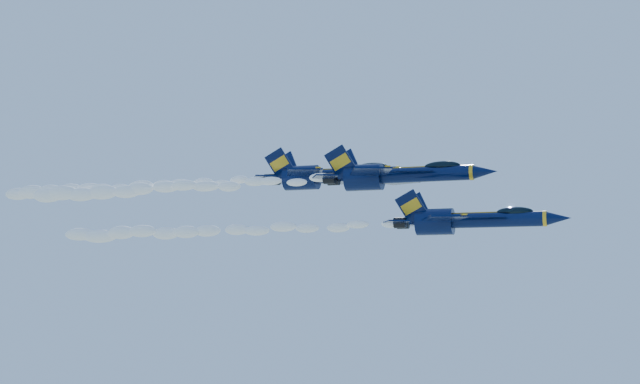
% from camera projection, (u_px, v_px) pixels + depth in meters
% --- Properties ---
extents(jet_lead, '(15.14, 12.42, 5.63)m').
position_uv_depth(jet_lead, '(469.00, 220.00, 77.27)').
color(jet_lead, '#071136').
extents(smoke_trail_jet_lead, '(35.33, 1.57, 1.41)m').
position_uv_depth(smoke_trail_jet_lead, '(217.00, 230.00, 85.14)').
color(smoke_trail_jet_lead, white).
extents(jet_second, '(17.00, 13.95, 6.32)m').
position_uv_depth(jet_second, '(398.00, 175.00, 86.54)').
color(jet_second, '#071136').
extents(smoke_trail_jet_second, '(35.33, 1.76, 1.58)m').
position_uv_depth(smoke_trail_jet_second, '(170.00, 188.00, 94.67)').
color(smoke_trail_jet_second, white).
extents(jet_third, '(17.38, 14.25, 6.46)m').
position_uv_depth(jet_third, '(332.00, 175.00, 95.80)').
color(jet_third, '#071136').
extents(smoke_trail_jet_third, '(35.33, 1.80, 1.62)m').
position_uv_depth(smoke_trail_jet_third, '(128.00, 188.00, 103.98)').
color(smoke_trail_jet_third, white).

